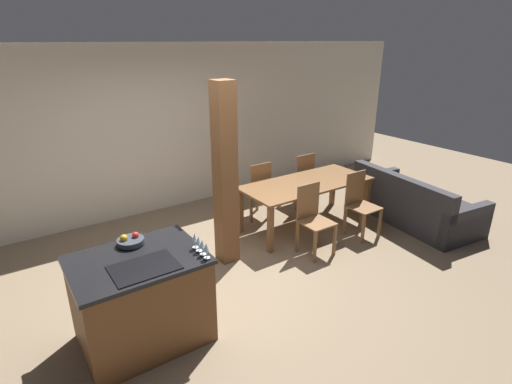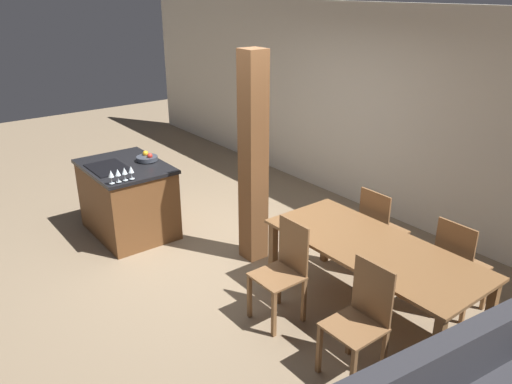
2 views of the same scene
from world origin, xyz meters
TOP-DOWN VIEW (x-y plane):
  - ground_plane at (0.00, 0.00)m, footprint 16.00×16.00m
  - wall_back at (0.00, 2.55)m, footprint 11.20×0.08m
  - kitchen_island at (-1.15, -0.45)m, footprint 1.18×0.88m
  - fruit_bowl at (-1.11, -0.16)m, footprint 0.26×0.26m
  - wine_glass_near at (-0.63, -0.82)m, footprint 0.06×0.06m
  - wine_glass_middle at (-0.63, -0.74)m, footprint 0.06×0.06m
  - wine_glass_far at (-0.63, -0.66)m, footprint 0.06×0.06m
  - wine_glass_end at (-0.63, -0.59)m, footprint 0.06×0.06m
  - dining_table at (1.81, 0.60)m, footprint 2.03×0.89m
  - dining_chair_near_left at (1.35, -0.06)m, footprint 0.40×0.40m
  - dining_chair_near_right at (2.26, -0.06)m, footprint 0.40×0.40m
  - dining_chair_far_left at (1.35, 1.27)m, footprint 0.40×0.40m
  - dining_chair_far_right at (2.26, 1.27)m, footprint 0.40×0.40m
  - couch at (3.35, -0.23)m, footprint 1.18×2.04m
  - timber_post at (0.28, 0.41)m, footprint 0.24×0.24m

SIDE VIEW (x-z plane):
  - ground_plane at x=0.00m, z-range 0.00..0.00m
  - couch at x=3.35m, z-range -0.14..0.67m
  - kitchen_island at x=-1.15m, z-range 0.00..0.90m
  - dining_chair_near_left at x=1.35m, z-range 0.02..0.97m
  - dining_chair_near_right at x=2.26m, z-range 0.02..0.97m
  - dining_chair_far_left at x=1.35m, z-range 0.02..0.97m
  - dining_chair_far_right at x=2.26m, z-range 0.02..0.97m
  - dining_table at x=1.81m, z-range 0.27..0.99m
  - fruit_bowl at x=-1.11m, z-range 0.88..0.99m
  - wine_glass_near at x=-0.63m, z-range 0.94..1.08m
  - wine_glass_middle at x=-0.63m, z-range 0.94..1.08m
  - wine_glass_far at x=-0.63m, z-range 0.94..1.08m
  - wine_glass_end at x=-0.63m, z-range 0.94..1.08m
  - timber_post at x=0.28m, z-range 0.00..2.31m
  - wall_back at x=0.00m, z-range 0.00..2.70m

